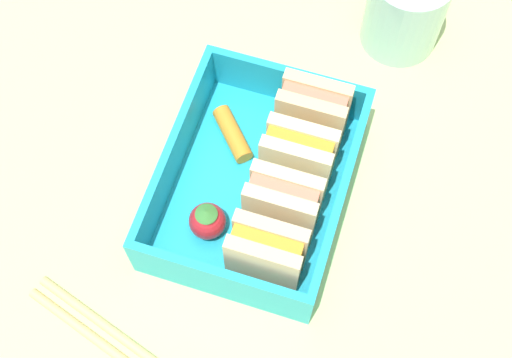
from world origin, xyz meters
TOP-DOWN VIEW (x-y plane):
  - ground_plane at (0.00, 0.00)cm, footprint 120.00×120.00cm
  - bento_tray at (0.00, 0.00)cm, footprint 17.23×13.36cm
  - bento_rim at (0.00, 0.00)cm, footprint 17.23×13.36cm
  - sandwich_left at (-5.79, 2.60)cm, footprint 2.84×5.20cm
  - sandwich_center_left at (-1.93, 2.60)cm, footprint 2.84×5.20cm
  - sandwich_center at (1.93, 2.60)cm, footprint 2.84×5.20cm
  - sandwich_center_right at (5.79, 2.60)cm, footprint 2.84×5.20cm
  - carrot_stick_far_left at (-3.47, -3.01)cm, footprint 4.39×4.16cm
  - strawberry_far_left at (4.21, -2.35)cm, footprint 2.72×2.72cm
  - drinking_glass at (-17.83, 7.13)cm, footprint 6.52×6.52cm

SIDE VIEW (x-z plane):
  - ground_plane at x=0.00cm, z-range -2.00..0.00cm
  - bento_tray at x=0.00cm, z-range 0.00..1.20cm
  - carrot_stick_far_left at x=-3.47cm, z-range 1.20..2.60cm
  - strawberry_far_left at x=4.21cm, z-range 1.02..4.34cm
  - bento_rim at x=0.00cm, z-range 1.20..5.28cm
  - drinking_glass at x=-17.83cm, z-range 0.00..7.46cm
  - sandwich_left at x=-5.79cm, z-range 1.20..7.18cm
  - sandwich_center_left at x=-1.93cm, z-range 1.20..7.18cm
  - sandwich_center at x=1.93cm, z-range 1.20..7.18cm
  - sandwich_center_right at x=5.79cm, z-range 1.20..7.18cm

